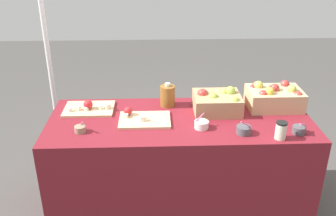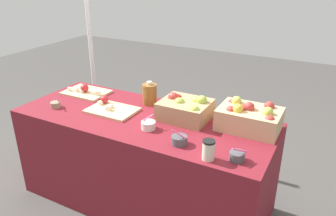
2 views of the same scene
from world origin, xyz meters
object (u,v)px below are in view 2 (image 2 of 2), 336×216
apple_crate_left (249,117)px  coffee_cup (209,150)px  cutting_board_back (86,92)px  sample_bowl_mid (179,140)px  sample_bowl_far (148,125)px  sample_bowl_extra (237,156)px  tent_pole (91,49)px  sample_bowl_near (56,105)px  cider_jug (150,94)px  apple_crate_middle (186,109)px  cutting_board_front (111,109)px

apple_crate_left → coffee_cup: bearing=-100.9°
cutting_board_back → sample_bowl_mid: size_ratio=3.41×
sample_bowl_far → sample_bowl_extra: sample_bowl_far is taller
tent_pole → apple_crate_left: bearing=-17.9°
sample_bowl_mid → tent_pole: bearing=146.7°
sample_bowl_near → cider_jug: size_ratio=0.51×
cutting_board_back → apple_crate_middle: bearing=-2.8°
tent_pole → cutting_board_front: bearing=-43.3°
apple_crate_left → cutting_board_front: (-1.00, -0.19, -0.07)m
cutting_board_back → sample_bowl_near: 0.34m
cutting_board_back → sample_bowl_far: sample_bowl_far is taller
sample_bowl_extra → tent_pole: 2.14m
apple_crate_middle → sample_bowl_mid: size_ratio=3.17×
apple_crate_middle → sample_bowl_near: (-0.97, -0.29, -0.05)m
cutting_board_front → coffee_cup: (0.90, -0.29, 0.05)m
sample_bowl_near → tent_pole: 1.04m
apple_crate_middle → cutting_board_back: size_ratio=0.93×
cutting_board_front → sample_bowl_mid: 0.71m
cider_jug → apple_crate_left: bearing=-4.5°
sample_bowl_extra → sample_bowl_mid: bearing=178.1°
cutting_board_back → cider_jug: (0.60, 0.07, 0.06)m
coffee_cup → tent_pole: size_ratio=0.06×
apple_crate_left → coffee_cup: size_ratio=3.34×
cutting_board_front → sample_bowl_extra: 1.08m
sample_bowl_extra → coffee_cup: (-0.15, -0.07, 0.03)m
apple_crate_middle → tent_pole: tent_pole is taller
apple_crate_middle → coffee_cup: size_ratio=2.86×
sample_bowl_far → sample_bowl_extra: (0.64, -0.10, -0.00)m
sample_bowl_far → cutting_board_front: bearing=162.7°
apple_crate_middle → apple_crate_left: bearing=6.5°
cutting_board_back → sample_bowl_extra: size_ratio=3.80×
apple_crate_middle → sample_bowl_far: apple_crate_middle is taller
cutting_board_back → sample_bowl_mid: (1.09, -0.40, 0.01)m
sample_bowl_extra → cutting_board_back: bearing=164.2°
apple_crate_middle → cutting_board_back: (-0.96, 0.05, -0.06)m
sample_bowl_far → tent_pole: size_ratio=0.05×
cider_jug → sample_bowl_mid: bearing=-43.5°
sample_bowl_far → apple_crate_middle: bearing=61.3°
tent_pole → apple_crate_middle: bearing=-24.8°
apple_crate_left → apple_crate_middle: size_ratio=1.17×
coffee_cup → tent_pole: bearing=148.3°
cutting_board_back → cider_jug: 0.60m
tent_pole → cider_jug: bearing=-27.3°
sample_bowl_far → sample_bowl_extra: bearing=-8.7°
cutting_board_back → sample_bowl_extra: (1.46, -0.41, 0.01)m
tent_pole → sample_bowl_far: bearing=-36.2°
apple_crate_left → tent_pole: (-1.83, 0.59, 0.13)m
sample_bowl_far → sample_bowl_extra: size_ratio=1.02×
apple_crate_left → sample_bowl_extra: 0.42m
cutting_board_back → sample_bowl_extra: sample_bowl_extra is taller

